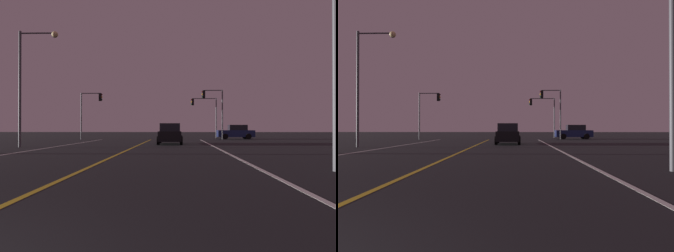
% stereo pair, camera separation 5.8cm
% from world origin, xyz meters
% --- Properties ---
extents(lane_edge_right, '(0.16, 39.26, 0.01)m').
position_xyz_m(lane_edge_right, '(5.61, 13.63, 0.00)').
color(lane_edge_right, silver).
rests_on(lane_edge_right, ground).
extents(lane_edge_left, '(0.16, 39.26, 0.01)m').
position_xyz_m(lane_edge_left, '(-5.61, 13.63, 0.00)').
color(lane_edge_left, silver).
rests_on(lane_edge_left, ground).
extents(lane_center_divider, '(0.16, 39.26, 0.01)m').
position_xyz_m(lane_center_divider, '(0.00, 13.63, 0.00)').
color(lane_center_divider, gold).
rests_on(lane_center_divider, ground).
extents(car_crossing_side, '(4.30, 2.02, 1.70)m').
position_xyz_m(car_crossing_side, '(10.03, 35.25, 0.82)').
color(car_crossing_side, black).
rests_on(car_crossing_side, ground).
extents(car_ahead_far, '(2.02, 4.30, 1.70)m').
position_xyz_m(car_ahead_far, '(2.40, 23.60, 0.82)').
color(car_ahead_far, black).
rests_on(car_ahead_far, ground).
extents(traffic_light_near_right, '(2.45, 0.36, 5.72)m').
position_xyz_m(traffic_light_near_right, '(7.11, 33.76, 4.19)').
color(traffic_light_near_right, '#4C4C51').
rests_on(traffic_light_near_right, ground).
extents(traffic_light_near_left, '(2.56, 0.36, 5.42)m').
position_xyz_m(traffic_light_near_left, '(-7.02, 33.76, 4.00)').
color(traffic_light_near_left, '#4C4C51').
rests_on(traffic_light_near_left, ground).
extents(traffic_light_far_right, '(3.43, 0.36, 5.31)m').
position_xyz_m(traffic_light_far_right, '(6.56, 39.26, 3.97)').
color(traffic_light_far_right, '#4C4C51').
rests_on(traffic_light_far_right, ground).
extents(street_lamp_right_near, '(1.92, 0.44, 7.18)m').
position_xyz_m(street_lamp_right_near, '(7.35, 7.88, 4.61)').
color(street_lamp_right_near, '#4C4C51').
rests_on(street_lamp_right_near, ground).
extents(street_lamp_left_mid, '(2.72, 0.44, 7.97)m').
position_xyz_m(street_lamp_left_mid, '(-7.16, 19.04, 5.10)').
color(street_lamp_left_mid, '#4C4C51').
rests_on(street_lamp_left_mid, ground).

